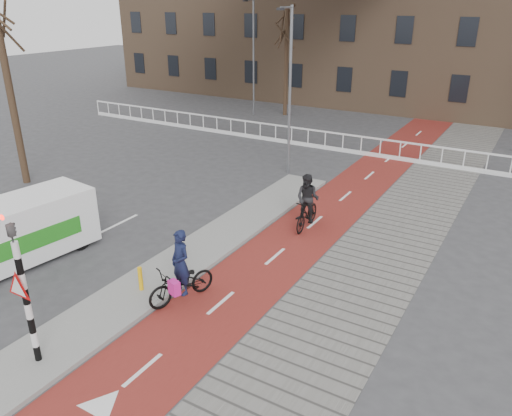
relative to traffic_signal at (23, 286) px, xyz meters
The scene contains 14 objects.
ground 2.90m from the traffic_signal, 73.47° to the left, with size 120.00×120.00×0.00m, color #38383A.
bike_lane 12.36m from the traffic_signal, 80.09° to the left, with size 2.50×60.00×0.01m, color maroon.
sidewalk 13.13m from the traffic_signal, 67.82° to the left, with size 3.00×60.00×0.01m, color slate.
curb_island 6.32m from the traffic_signal, 90.95° to the left, with size 1.80×16.00×0.12m, color gray.
traffic_signal is the anchor object (origin of this frame).
bollard 3.66m from the traffic_signal, 90.53° to the left, with size 0.12×0.12×0.68m, color #EFB00D.
cyclist_near 4.01m from the traffic_signal, 72.32° to the left, with size 1.30×2.07×2.03m.
cyclist_far 9.73m from the traffic_signal, 77.84° to the left, with size 0.87×1.85×1.96m.
van 5.42m from the traffic_signal, 147.21° to the left, with size 2.35×4.66×1.92m.
railing 19.60m from the traffic_signal, 103.02° to the left, with size 28.00×0.10×0.99m.
tree_left 13.11m from the traffic_signal, 144.62° to the left, with size 0.30×0.30×7.68m, color #312215.
tree_mid 26.63m from the traffic_signal, 105.77° to the left, with size 0.27×0.27×6.88m, color #312215.
streetlight_near 14.64m from the traffic_signal, 95.08° to the left, with size 0.12×0.12×7.22m, color slate.
streetlight_left 26.29m from the traffic_signal, 110.41° to the left, with size 0.12×0.12×7.49m, color slate.
Camera 1 is at (7.99, -7.15, 7.41)m, focal length 35.00 mm.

